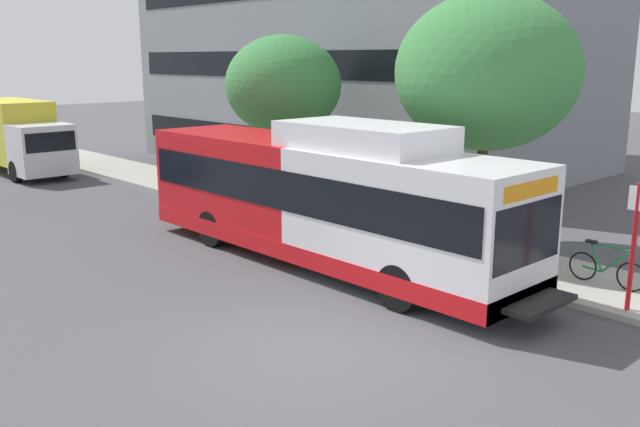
% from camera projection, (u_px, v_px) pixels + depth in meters
% --- Properties ---
extents(ground_plane, '(120.00, 120.00, 0.00)m').
position_uv_depth(ground_plane, '(104.00, 258.00, 17.86)').
color(ground_plane, '#4C4C51').
extents(sidewalk_curb, '(3.00, 56.00, 0.14)m').
position_uv_depth(sidewalk_curb, '(346.00, 225.00, 21.07)').
color(sidewalk_curb, '#A8A399').
rests_on(sidewalk_curb, ground).
extents(transit_bus, '(2.58, 12.25, 3.65)m').
position_uv_depth(transit_bus, '(323.00, 198.00, 17.03)').
color(transit_bus, white).
rests_on(transit_bus, ground).
extents(bus_stop_sign_pole, '(0.10, 0.36, 2.60)m').
position_uv_depth(bus_stop_sign_pole, '(634.00, 238.00, 13.46)').
color(bus_stop_sign_pole, red).
rests_on(bus_stop_sign_pole, sidewalk_curb).
extents(bicycle_parked, '(0.52, 1.76, 1.02)m').
position_uv_depth(bicycle_parked, '(607.00, 267.00, 15.17)').
color(bicycle_parked, black).
rests_on(bicycle_parked, sidewalk_curb).
extents(street_tree_near_stop, '(4.78, 4.78, 6.65)m').
position_uv_depth(street_tree_near_stop, '(487.00, 72.00, 17.67)').
color(street_tree_near_stop, '#4C3823').
rests_on(street_tree_near_stop, sidewalk_curb).
extents(street_tree_mid_block, '(4.01, 4.01, 5.76)m').
position_uv_depth(street_tree_mid_block, '(283.00, 85.00, 23.47)').
color(street_tree_mid_block, '#4C3823').
rests_on(street_tree_mid_block, sidewalk_curb).
extents(box_truck_background, '(2.32, 7.01, 3.25)m').
position_uv_depth(box_truck_background, '(18.00, 135.00, 30.57)').
color(box_truck_background, silver).
rests_on(box_truck_background, ground).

